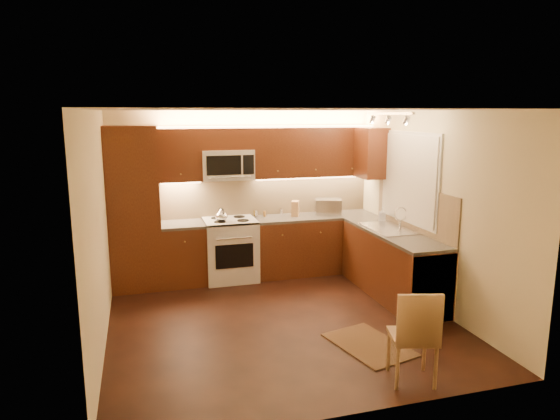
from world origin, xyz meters
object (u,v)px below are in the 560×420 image
object	(u,v)px
microwave	(227,165)
kettle	(221,215)
toaster_oven	(328,207)
soap_bottle	(382,215)
stove	(230,250)
sink	(389,224)
knife_block	(295,208)
dining_chair	(413,334)

from	to	relation	value
microwave	kettle	xyz separation A→B (m)	(-0.14, -0.25, -0.70)
toaster_oven	soap_bottle	world-z (taller)	toaster_oven
stove	kettle	world-z (taller)	kettle
toaster_oven	soap_bottle	size ratio (longest dim) A/B	1.94
soap_bottle	sink	bearing A→B (deg)	-84.68
stove	knife_block	distance (m)	1.18
sink	toaster_oven	world-z (taller)	toaster_oven
toaster_oven	soap_bottle	bearing A→B (deg)	-36.12
stove	soap_bottle	size ratio (longest dim) A/B	4.42
kettle	microwave	bearing A→B (deg)	39.33
stove	kettle	size ratio (longest dim) A/B	4.44
sink	kettle	bearing A→B (deg)	154.77
knife_block	soap_bottle	bearing A→B (deg)	-9.46
kettle	toaster_oven	world-z (taller)	toaster_oven
microwave	dining_chair	size ratio (longest dim) A/B	0.83
microwave	knife_block	distance (m)	1.26
sink	toaster_oven	size ratio (longest dim) A/B	2.13
stove	kettle	bearing A→B (deg)	-140.75
stove	microwave	xyz separation A→B (m)	(0.00, 0.14, 1.26)
dining_chair	sink	bearing A→B (deg)	83.01
kettle	soap_bottle	size ratio (longest dim) A/B	1.00
kettle	knife_block	bearing A→B (deg)	-11.70
soap_bottle	microwave	bearing A→B (deg)	-177.93
microwave	toaster_oven	size ratio (longest dim) A/B	1.89
sink	toaster_oven	xyz separation A→B (m)	(-0.42, 1.19, 0.05)
sink	knife_block	bearing A→B (deg)	128.46
microwave	toaster_oven	distance (m)	1.73
stove	kettle	distance (m)	0.59
stove	knife_block	size ratio (longest dim) A/B	3.97
stove	microwave	distance (m)	1.27
sink	soap_bottle	world-z (taller)	soap_bottle
kettle	toaster_oven	distance (m)	1.73
stove	dining_chair	bearing A→B (deg)	-71.65
dining_chair	kettle	bearing A→B (deg)	126.56
microwave	soap_bottle	world-z (taller)	microwave
sink	microwave	bearing A→B (deg)	147.79
microwave	stove	bearing A→B (deg)	-90.00
knife_block	stove	bearing A→B (deg)	-150.94
sink	kettle	world-z (taller)	kettle
dining_chair	soap_bottle	bearing A→B (deg)	83.89
kettle	dining_chair	size ratio (longest dim) A/B	0.23
microwave	knife_block	world-z (taller)	microwave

